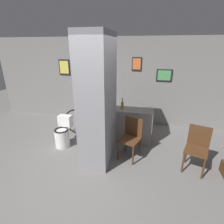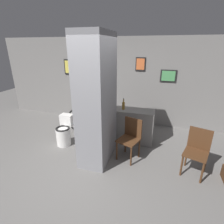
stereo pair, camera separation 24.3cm
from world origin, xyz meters
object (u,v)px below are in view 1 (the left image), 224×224
at_px(toilet, 63,134).
at_px(bicycle, 94,123).
at_px(chair_near_pillar, 131,136).
at_px(chair_by_doorway, 197,147).
at_px(bottle_tall, 122,105).

height_order(toilet, bicycle, bicycle).
bearing_deg(chair_near_pillar, bicycle, 164.84).
relative_size(chair_near_pillar, chair_by_doorway, 1.00).
distance_m(bicycle, bottle_tall, 0.98).
height_order(chair_near_pillar, bicycle, chair_near_pillar).
relative_size(toilet, bicycle, 0.42).
height_order(chair_near_pillar, chair_by_doorway, same).
height_order(bicycle, bottle_tall, bottle_tall).
distance_m(toilet, chair_near_pillar, 1.70).
bearing_deg(chair_near_pillar, toilet, -164.52).
height_order(chair_by_doorway, bicycle, chair_by_doorway).
height_order(chair_by_doorway, bottle_tall, bottle_tall).
bearing_deg(toilet, bottle_tall, 23.06).
bearing_deg(toilet, chair_by_doorway, -4.59).
xyz_separation_m(chair_near_pillar, bicycle, (-1.11, 0.76, -0.12)).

